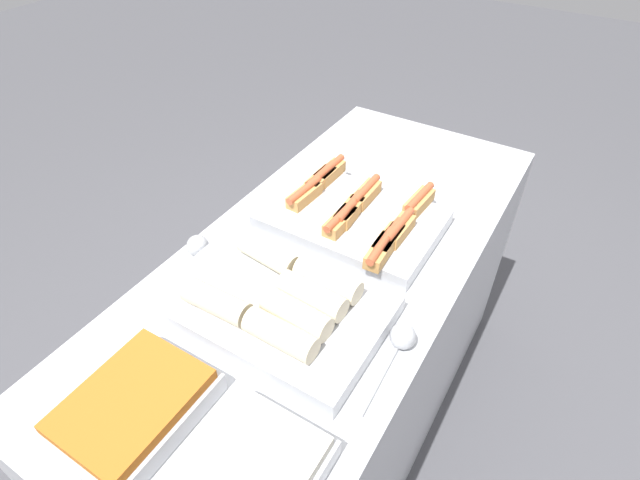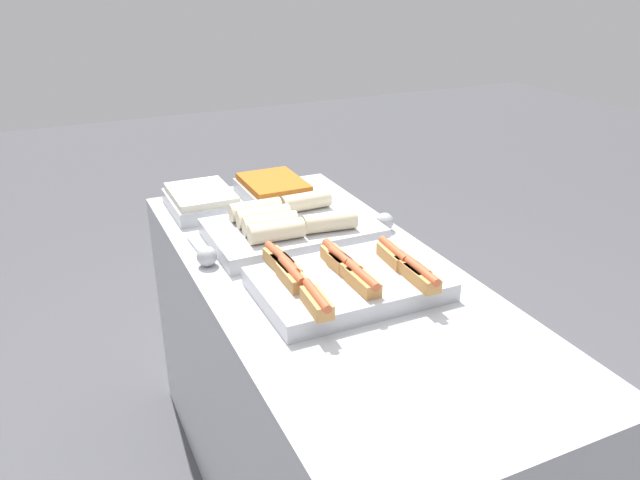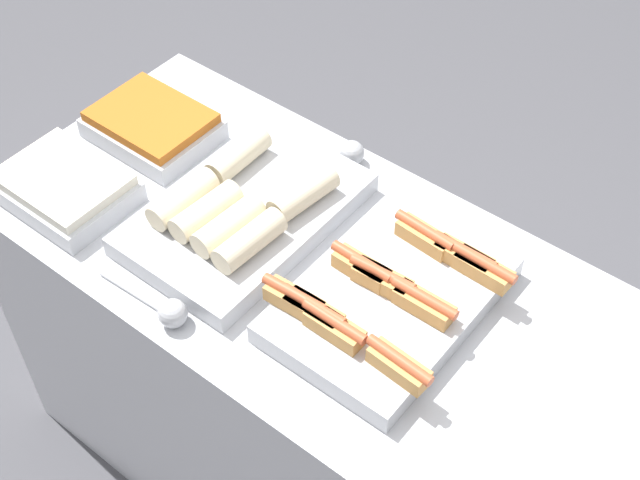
{
  "view_description": "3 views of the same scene",
  "coord_description": "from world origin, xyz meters",
  "views": [
    {
      "loc": [
        -0.88,
        -0.51,
        1.81
      ],
      "look_at": [
        -0.05,
        0.0,
        0.97
      ],
      "focal_mm": 28.0,
      "sensor_mm": 36.0,
      "label": 1
    },
    {
      "loc": [
        1.42,
        -0.68,
        1.71
      ],
      "look_at": [
        -0.05,
        0.0,
        0.97
      ],
      "focal_mm": 35.0,
      "sensor_mm": 36.0,
      "label": 2
    },
    {
      "loc": [
        0.71,
        -0.97,
        2.31
      ],
      "look_at": [
        -0.05,
        0.0,
        0.97
      ],
      "focal_mm": 50.0,
      "sensor_mm": 36.0,
      "label": 3
    }
  ],
  "objects": [
    {
      "name": "serving_spoon_near",
      "position": [
        -0.2,
        -0.3,
        0.92
      ],
      "size": [
        0.24,
        0.06,
        0.06
      ],
      "color": "#B2B5BA",
      "rests_on": "counter"
    },
    {
      "name": "tray_side_back",
      "position": [
        -0.63,
        0.08,
        0.93
      ],
      "size": [
        0.29,
        0.22,
        0.07
      ],
      "color": "#B7BABF",
      "rests_on": "counter"
    },
    {
      "name": "counter",
      "position": [
        0.0,
        0.0,
        0.45
      ],
      "size": [
        1.64,
        0.71,
        0.89
      ],
      "color": "#B7BABF",
      "rests_on": "ground_plane"
    },
    {
      "name": "serving_spoon_far",
      "position": [
        -0.2,
        0.3,
        0.92
      ],
      "size": [
        0.22,
        0.06,
        0.06
      ],
      "color": "#B2B5BA",
      "rests_on": "counter"
    },
    {
      "name": "ground_plane",
      "position": [
        0.0,
        0.0,
        0.0
      ],
      "size": [
        12.0,
        12.0,
        0.0
      ],
      "primitive_type": "plane",
      "color": "#4C4C51"
    },
    {
      "name": "tray_wraps",
      "position": [
        -0.26,
        -0.01,
        0.93
      ],
      "size": [
        0.34,
        0.52,
        0.11
      ],
      "color": "#B7BABF",
      "rests_on": "counter"
    },
    {
      "name": "tray_hotdogs",
      "position": [
        0.13,
        -0.0,
        0.93
      ],
      "size": [
        0.39,
        0.48,
        0.1
      ],
      "color": "#B7BABF",
      "rests_on": "counter"
    }
  ]
}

